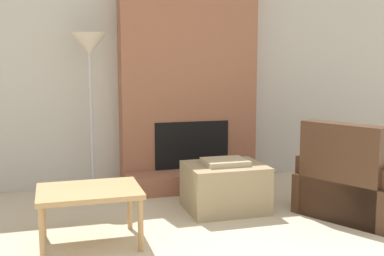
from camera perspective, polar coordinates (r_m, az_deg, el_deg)
wall_back at (r=5.85m, az=-0.92°, el=6.39°), size 7.59×0.06×2.60m
fireplace at (r=5.65m, az=-0.34°, el=5.13°), size 1.61×0.68×2.60m
ottoman at (r=4.77m, az=3.91°, el=-6.92°), size 0.75×0.63×0.51m
armchair at (r=4.91m, az=19.10°, el=-6.56°), size 1.35×1.30×0.91m
side_table at (r=3.94m, az=-12.09°, el=-7.79°), size 0.80×0.61×0.46m
floor_lamp_left at (r=5.29m, az=-12.07°, el=8.97°), size 0.37×0.37×1.76m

